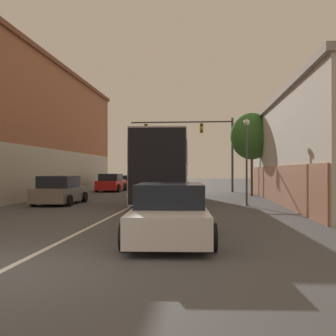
{
  "coord_description": "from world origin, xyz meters",
  "views": [
    {
      "loc": [
        3.55,
        -6.55,
        1.77
      ],
      "look_at": [
        1.64,
        14.38,
        1.91
      ],
      "focal_mm": 42.0,
      "sensor_mm": 36.0,
      "label": 1
    }
  ],
  "objects_px": {
    "street_lamp": "(247,156)",
    "parked_car_left_mid": "(60,191)",
    "parked_car_left_near": "(111,183)",
    "bus": "(165,165)",
    "hatchback_foreground": "(170,213)",
    "traffic_signal_gantry": "(201,138)",
    "street_tree_near": "(252,136)",
    "parked_car_left_far": "(124,182)"
  },
  "relations": [
    {
      "from": "bus",
      "to": "hatchback_foreground",
      "type": "distance_m",
      "value": 12.71
    },
    {
      "from": "parked_car_left_far",
      "to": "parked_car_left_near",
      "type": "bearing_deg",
      "value": -178.66
    },
    {
      "from": "street_lamp",
      "to": "parked_car_left_far",
      "type": "bearing_deg",
      "value": 118.67
    },
    {
      "from": "parked_car_left_mid",
      "to": "bus",
      "type": "bearing_deg",
      "value": -64.64
    },
    {
      "from": "parked_car_left_near",
      "to": "parked_car_left_mid",
      "type": "bearing_deg",
      "value": -177.89
    },
    {
      "from": "hatchback_foreground",
      "to": "parked_car_left_near",
      "type": "distance_m",
      "value": 23.44
    },
    {
      "from": "parked_car_left_near",
      "to": "street_lamp",
      "type": "height_order",
      "value": "street_lamp"
    },
    {
      "from": "hatchback_foreground",
      "to": "street_lamp",
      "type": "height_order",
      "value": "street_lamp"
    },
    {
      "from": "bus",
      "to": "street_tree_near",
      "type": "relative_size",
      "value": 2.09
    },
    {
      "from": "parked_car_left_near",
      "to": "street_tree_near",
      "type": "relative_size",
      "value": 0.69
    },
    {
      "from": "street_lamp",
      "to": "street_tree_near",
      "type": "height_order",
      "value": "street_tree_near"
    },
    {
      "from": "bus",
      "to": "parked_car_left_near",
      "type": "height_order",
      "value": "bus"
    },
    {
      "from": "bus",
      "to": "parked_car_left_mid",
      "type": "bearing_deg",
      "value": 113.53
    },
    {
      "from": "traffic_signal_gantry",
      "to": "street_lamp",
      "type": "bearing_deg",
      "value": -79.08
    },
    {
      "from": "bus",
      "to": "hatchback_foreground",
      "type": "bearing_deg",
      "value": -175.98
    },
    {
      "from": "parked_car_left_far",
      "to": "street_lamp",
      "type": "bearing_deg",
      "value": -151.32
    },
    {
      "from": "parked_car_left_near",
      "to": "traffic_signal_gantry",
      "type": "height_order",
      "value": "traffic_signal_gantry"
    },
    {
      "from": "parked_car_left_mid",
      "to": "street_lamp",
      "type": "height_order",
      "value": "street_lamp"
    },
    {
      "from": "hatchback_foreground",
      "to": "parked_car_left_far",
      "type": "bearing_deg",
      "value": 10.52
    },
    {
      "from": "bus",
      "to": "parked_car_left_mid",
      "type": "distance_m",
      "value": 6.07
    },
    {
      "from": "parked_car_left_near",
      "to": "bus",
      "type": "bearing_deg",
      "value": -149.5
    },
    {
      "from": "traffic_signal_gantry",
      "to": "street_lamp",
      "type": "distance_m",
      "value": 12.87
    },
    {
      "from": "parked_car_left_mid",
      "to": "street_lamp",
      "type": "bearing_deg",
      "value": -90.72
    },
    {
      "from": "parked_car_left_near",
      "to": "street_tree_near",
      "type": "bearing_deg",
      "value": -112.56
    },
    {
      "from": "bus",
      "to": "parked_car_left_far",
      "type": "xyz_separation_m",
      "value": [
        -5.68,
        15.77,
        -1.44
      ]
    },
    {
      "from": "hatchback_foreground",
      "to": "street_tree_near",
      "type": "bearing_deg",
      "value": -16.86
    },
    {
      "from": "street_tree_near",
      "to": "parked_car_left_mid",
      "type": "bearing_deg",
      "value": -145.28
    },
    {
      "from": "parked_car_left_near",
      "to": "street_lamp",
      "type": "relative_size",
      "value": 0.91
    },
    {
      "from": "street_lamp",
      "to": "parked_car_left_mid",
      "type": "bearing_deg",
      "value": 179.61
    },
    {
      "from": "hatchback_foreground",
      "to": "parked_car_left_near",
      "type": "xyz_separation_m",
      "value": [
        -6.9,
        22.4,
        0.04
      ]
    },
    {
      "from": "parked_car_left_mid",
      "to": "parked_car_left_near",
      "type": "bearing_deg",
      "value": 0.66
    },
    {
      "from": "hatchback_foreground",
      "to": "parked_car_left_mid",
      "type": "distance_m",
      "value": 12.03
    },
    {
      "from": "hatchback_foreground",
      "to": "street_tree_near",
      "type": "xyz_separation_m",
      "value": [
        4.19,
        17.54,
        3.47
      ]
    },
    {
      "from": "hatchback_foreground",
      "to": "traffic_signal_gantry",
      "type": "bearing_deg",
      "value": -4.99
    },
    {
      "from": "hatchback_foreground",
      "to": "traffic_signal_gantry",
      "type": "xyz_separation_m",
      "value": [
        0.61,
        22.43,
        3.78
      ]
    },
    {
      "from": "parked_car_left_far",
      "to": "street_tree_near",
      "type": "height_order",
      "value": "street_tree_near"
    },
    {
      "from": "parked_car_left_mid",
      "to": "street_tree_near",
      "type": "relative_size",
      "value": 0.71
    },
    {
      "from": "hatchback_foreground",
      "to": "street_lamp",
      "type": "relative_size",
      "value": 1.09
    },
    {
      "from": "parked_car_left_mid",
      "to": "parked_car_left_far",
      "type": "height_order",
      "value": "parked_car_left_mid"
    },
    {
      "from": "bus",
      "to": "parked_car_left_mid",
      "type": "relative_size",
      "value": 2.92
    },
    {
      "from": "hatchback_foreground",
      "to": "parked_car_left_mid",
      "type": "height_order",
      "value": "parked_car_left_mid"
    },
    {
      "from": "parked_car_left_near",
      "to": "parked_car_left_mid",
      "type": "distance_m",
      "value": 12.4
    }
  ]
}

